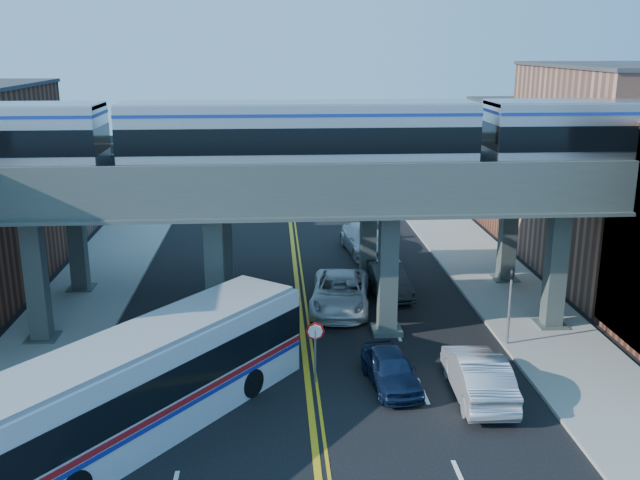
% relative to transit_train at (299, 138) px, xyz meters
% --- Properties ---
extents(ground, '(120.00, 120.00, 0.00)m').
position_rel_transit_train_xyz_m(ground, '(0.09, -8.00, -9.29)').
color(ground, black).
rests_on(ground, ground).
extents(sidewalk_west, '(5.00, 70.00, 0.16)m').
position_rel_transit_train_xyz_m(sidewalk_west, '(-11.41, 2.00, -9.21)').
color(sidewalk_west, gray).
rests_on(sidewalk_west, ground).
extents(sidewalk_east, '(5.00, 70.00, 0.16)m').
position_rel_transit_train_xyz_m(sidewalk_east, '(11.59, 2.00, -9.21)').
color(sidewalk_east, gray).
rests_on(sidewalk_east, ground).
extents(building_west_c, '(8.00, 10.00, 8.00)m').
position_rel_transit_train_xyz_m(building_west_c, '(-18.41, 21.00, -5.29)').
color(building_west_c, '#A36A54').
rests_on(building_west_c, ground).
extents(building_east_b, '(8.00, 14.00, 12.00)m').
position_rel_transit_train_xyz_m(building_east_b, '(18.59, 8.00, -3.29)').
color(building_east_b, '#A36A54').
rests_on(building_east_b, ground).
extents(building_east_c, '(8.00, 10.00, 9.00)m').
position_rel_transit_train_xyz_m(building_east_c, '(18.59, 21.00, -4.79)').
color(building_east_c, brown).
rests_on(building_east_c, ground).
extents(elevated_viaduct_near, '(52.00, 3.60, 7.40)m').
position_rel_transit_train_xyz_m(elevated_viaduct_near, '(0.09, 0.00, -2.82)').
color(elevated_viaduct_near, '#434E4B').
rests_on(elevated_viaduct_near, ground).
extents(elevated_viaduct_far, '(52.00, 3.60, 7.40)m').
position_rel_transit_train_xyz_m(elevated_viaduct_far, '(0.09, 7.00, -2.82)').
color(elevated_viaduct_far, '#434E4B').
rests_on(elevated_viaduct_far, ground).
extents(transit_train, '(47.81, 3.00, 3.49)m').
position_rel_transit_train_xyz_m(transit_train, '(0.00, 0.00, 0.00)').
color(transit_train, black).
rests_on(transit_train, elevated_viaduct_near).
extents(stop_sign, '(0.76, 0.09, 2.63)m').
position_rel_transit_train_xyz_m(stop_sign, '(0.39, -5.00, -7.53)').
color(stop_sign, slate).
rests_on(stop_sign, ground).
extents(traffic_signal, '(0.15, 0.18, 4.10)m').
position_rel_transit_train_xyz_m(traffic_signal, '(9.29, -2.00, -6.99)').
color(traffic_signal, slate).
rests_on(traffic_signal, ground).
extents(transit_bus, '(10.88, 12.68, 3.54)m').
position_rel_transit_train_xyz_m(transit_bus, '(-5.62, -8.14, -7.47)').
color(transit_bus, silver).
rests_on(transit_bus, ground).
extents(car_lane_a, '(2.24, 4.50, 1.47)m').
position_rel_transit_train_xyz_m(car_lane_a, '(3.40, -5.47, -8.55)').
color(car_lane_a, '#0E1B36').
rests_on(car_lane_a, ground).
extents(car_lane_b, '(2.26, 5.25, 1.68)m').
position_rel_transit_train_xyz_m(car_lane_b, '(4.96, 5.45, -8.45)').
color(car_lane_b, '#2E2E31').
rests_on(car_lane_b, ground).
extents(car_lane_c, '(3.73, 6.65, 1.76)m').
position_rel_transit_train_xyz_m(car_lane_c, '(2.18, 3.30, -8.41)').
color(car_lane_c, silver).
rests_on(car_lane_c, ground).
extents(car_lane_d, '(3.18, 6.36, 1.78)m').
position_rel_transit_train_xyz_m(car_lane_d, '(4.77, 13.37, -8.40)').
color(car_lane_d, silver).
rests_on(car_lane_d, ground).
extents(car_parked_curb, '(2.08, 5.49, 1.79)m').
position_rel_transit_train_xyz_m(car_parked_curb, '(6.62, -6.54, -8.40)').
color(car_parked_curb, '#A09FA4').
rests_on(car_parked_curb, ground).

